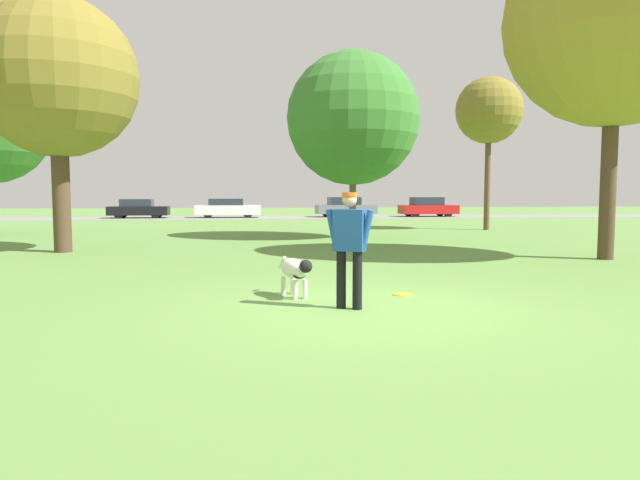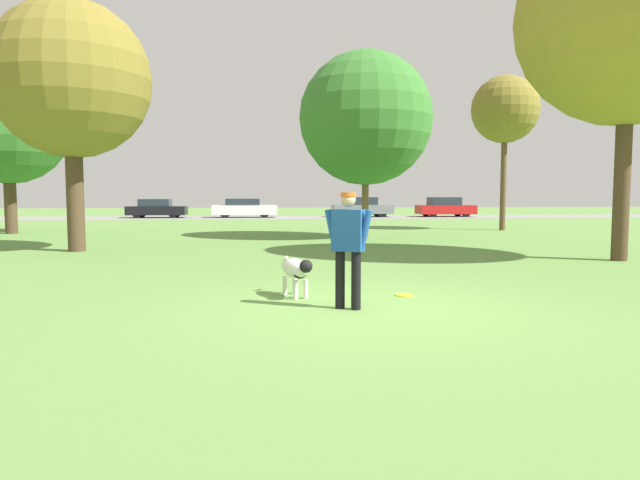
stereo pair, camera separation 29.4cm
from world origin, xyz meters
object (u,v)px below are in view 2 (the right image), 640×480
at_px(tree_near_left, 71,80).
at_px(tree_far_right, 505,110).
at_px(dog, 296,270).
at_px(person, 348,241).
at_px(frisbee, 404,295).
at_px(tree_near_right, 629,14).
at_px(tree_mid_center, 366,118).
at_px(parked_car_white, 244,208).
at_px(parked_car_black, 157,209).
at_px(parked_car_red, 445,207).
at_px(parked_car_grey, 362,207).
at_px(tree_far_left, 7,124).

relative_size(tree_near_left, tree_far_right, 1.01).
bearing_deg(tree_near_left, dog, -53.95).
height_order(person, tree_far_right, tree_far_right).
bearing_deg(frisbee, tree_near_right, 33.14).
distance_m(dog, tree_near_left, 10.30).
xyz_separation_m(frisbee, tree_mid_center, (1.50, 11.43, 4.19)).
relative_size(tree_far_right, parked_car_white, 1.53).
distance_m(frisbee, tree_mid_center, 12.26).
xyz_separation_m(person, parked_car_black, (-8.04, 31.21, -0.31)).
height_order(dog, parked_car_black, parked_car_black).
relative_size(dog, frisbee, 3.96).
bearing_deg(tree_near_left, parked_car_white, 80.10).
distance_m(person, tree_mid_center, 13.02).
height_order(tree_near_right, parked_car_red, tree_near_right).
bearing_deg(tree_near_right, tree_mid_center, 122.42).
bearing_deg(person, parked_car_grey, 106.46).
height_order(tree_near_right, parked_car_white, tree_near_right).
relative_size(dog, tree_near_left, 0.16).
height_order(frisbee, parked_car_white, parked_car_white).
height_order(frisbee, tree_mid_center, tree_mid_center).
bearing_deg(tree_mid_center, tree_far_left, 164.26).
distance_m(person, tree_near_left, 11.19).
relative_size(tree_far_left, parked_car_black, 1.74).
height_order(parked_car_white, parked_car_red, parked_car_red).
xyz_separation_m(tree_near_left, parked_car_red, (17.78, 22.40, -3.94)).
relative_size(tree_near_right, parked_car_grey, 1.98).
distance_m(tree_near_right, parked_car_black, 30.76).
bearing_deg(person, tree_far_left, 151.20).
bearing_deg(parked_car_grey, dog, -103.60).
relative_size(tree_near_left, parked_car_red, 1.69).
relative_size(tree_far_right, parked_car_red, 1.67).
xyz_separation_m(tree_far_left, parked_car_grey, (16.77, 15.01, -3.62)).
bearing_deg(tree_near_right, tree_near_left, 164.87).
bearing_deg(parked_car_grey, tree_far_right, -78.32).
bearing_deg(tree_mid_center, person, -101.50).
bearing_deg(parked_car_grey, tree_far_left, -139.79).
xyz_separation_m(tree_far_right, parked_car_black, (-17.33, 14.96, -4.54)).
relative_size(tree_far_right, tree_near_right, 0.81).
relative_size(tree_mid_center, parked_car_red, 1.64).
xyz_separation_m(tree_near_left, parked_car_grey, (11.94, 22.58, -3.92)).
height_order(tree_far_left, tree_near_right, tree_near_right).
distance_m(dog, tree_far_left, 18.79).
xyz_separation_m(tree_near_left, tree_far_right, (15.47, 7.67, 0.56)).
relative_size(tree_near_left, parked_car_black, 1.75).
xyz_separation_m(tree_far_right, tree_far_left, (-20.30, -0.09, -0.86)).
bearing_deg(parked_car_black, frisbee, -73.20).
xyz_separation_m(tree_far_right, parked_car_white, (-11.55, 14.78, -4.52)).
xyz_separation_m(tree_far_right, parked_car_red, (2.32, 14.73, -4.50)).
xyz_separation_m(parked_car_black, parked_car_grey, (13.80, -0.05, 0.06)).
bearing_deg(tree_mid_center, dog, -105.49).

